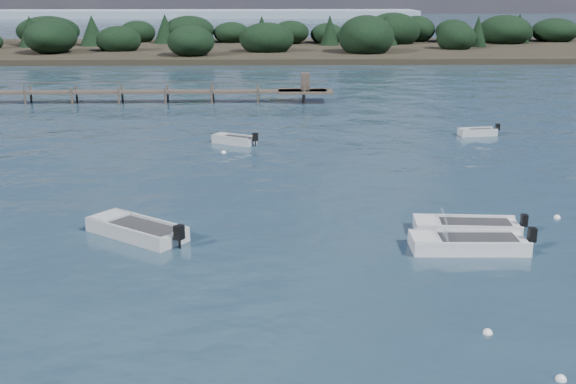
{
  "coord_description": "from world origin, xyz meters",
  "views": [
    {
      "loc": [
        0.61,
        -19.21,
        10.56
      ],
      "look_at": [
        1.49,
        14.0,
        1.0
      ],
      "focal_mm": 45.0,
      "sensor_mm": 36.0,
      "label": 1
    }
  ],
  "objects_px": {
    "dinghy_mid_white_b": "(468,246)",
    "tender_far_white": "(234,141)",
    "jetty": "(27,92)",
    "tender_far_grey_b": "(477,133)",
    "dinghy_mid_grey": "(137,232)",
    "dinghy_mid_white_a": "(466,229)"
  },
  "relations": [
    {
      "from": "dinghy_mid_white_b",
      "to": "tender_far_white",
      "type": "xyz_separation_m",
      "value": [
        -10.61,
        21.1,
        -0.0
      ]
    },
    {
      "from": "tender_far_white",
      "to": "jetty",
      "type": "distance_m",
      "value": 27.05
    },
    {
      "from": "tender_far_grey_b",
      "to": "tender_far_white",
      "type": "distance_m",
      "value": 17.76
    },
    {
      "from": "dinghy_mid_grey",
      "to": "tender_far_white",
      "type": "relative_size",
      "value": 1.47
    },
    {
      "from": "dinghy_mid_white_a",
      "to": "jetty",
      "type": "distance_m",
      "value": 48.42
    },
    {
      "from": "tender_far_white",
      "to": "jetty",
      "type": "relative_size",
      "value": 0.05
    },
    {
      "from": "dinghy_mid_grey",
      "to": "jetty",
      "type": "distance_m",
      "value": 40.82
    },
    {
      "from": "jetty",
      "to": "tender_far_white",
      "type": "bearing_deg",
      "value": -42.5
    },
    {
      "from": "dinghy_mid_grey",
      "to": "dinghy_mid_white_b",
      "type": "height_order",
      "value": "dinghy_mid_white_b"
    },
    {
      "from": "dinghy_mid_white_a",
      "to": "dinghy_mid_grey",
      "type": "bearing_deg",
      "value": -179.35
    },
    {
      "from": "dinghy_mid_grey",
      "to": "tender_far_grey_b",
      "type": "xyz_separation_m",
      "value": [
        21.0,
        21.4,
        -0.03
      ]
    },
    {
      "from": "dinghy_mid_grey",
      "to": "dinghy_mid_white_b",
      "type": "xyz_separation_m",
      "value": [
        14.01,
        -2.06,
        -0.01
      ]
    },
    {
      "from": "dinghy_mid_grey",
      "to": "tender_far_grey_b",
      "type": "relative_size",
      "value": 1.56
    },
    {
      "from": "tender_far_grey_b",
      "to": "dinghy_mid_white_b",
      "type": "bearing_deg",
      "value": -106.6
    },
    {
      "from": "dinghy_mid_white_b",
      "to": "tender_far_white",
      "type": "relative_size",
      "value": 1.58
    },
    {
      "from": "jetty",
      "to": "dinghy_mid_white_a",
      "type": "bearing_deg",
      "value": -50.11
    },
    {
      "from": "tender_far_grey_b",
      "to": "tender_far_white",
      "type": "xyz_separation_m",
      "value": [
        -17.6,
        -2.36,
        0.02
      ]
    },
    {
      "from": "tender_far_white",
      "to": "dinghy_mid_white_a",
      "type": "bearing_deg",
      "value": -59.51
    },
    {
      "from": "dinghy_mid_grey",
      "to": "tender_far_white",
      "type": "distance_m",
      "value": 19.34
    },
    {
      "from": "dinghy_mid_white_a",
      "to": "jetty",
      "type": "bearing_deg",
      "value": 129.89
    },
    {
      "from": "dinghy_mid_grey",
      "to": "dinghy_mid_white_a",
      "type": "relative_size",
      "value": 0.96
    },
    {
      "from": "tender_far_grey_b",
      "to": "jetty",
      "type": "height_order",
      "value": "jetty"
    }
  ]
}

